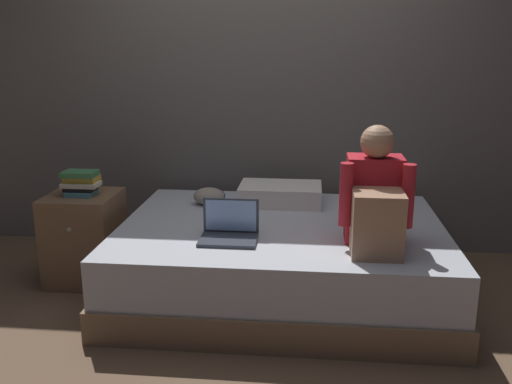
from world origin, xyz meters
The scene contains 9 objects.
ground_plane centered at (0.00, 0.00, 0.00)m, with size 8.00×8.00×0.00m, color brown.
wall_back centered at (0.00, 1.20, 1.35)m, with size 5.60×0.10×2.70m, color #605B56.
bed centered at (0.20, 0.30, 0.23)m, with size 2.00×1.50×0.46m.
nightstand centered at (-1.10, 0.37, 0.30)m, with size 0.44×0.46×0.59m.
person_sitting centered at (0.72, -0.04, 0.71)m, with size 0.39×0.44×0.66m.
laptop centered at (-0.08, -0.01, 0.52)m, with size 0.32×0.23×0.22m.
pillow centered at (0.16, 0.75, 0.53)m, with size 0.56×0.36×0.13m, color silver.
book_stack centered at (-1.09, 0.37, 0.67)m, with size 0.23×0.17×0.16m.
clothes_pile centered at (-0.32, 0.68, 0.52)m, with size 0.21×0.21×0.12m.
Camera 1 is at (0.37, -2.94, 1.54)m, focal length 38.99 mm.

